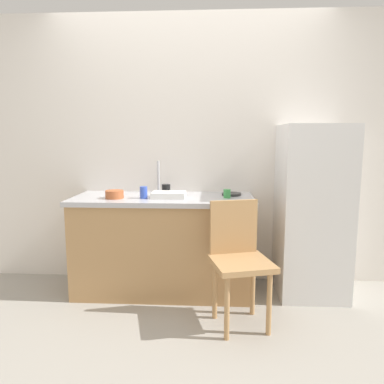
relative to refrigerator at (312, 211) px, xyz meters
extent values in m
plane|color=#9E998E|center=(-1.07, -0.67, -0.73)|extent=(8.00, 8.00, 0.00)
cube|color=white|center=(-1.07, 0.33, 0.50)|extent=(4.80, 0.10, 2.45)
cube|color=tan|center=(-1.27, -0.02, -0.32)|extent=(1.50, 0.60, 0.80)
cube|color=#B7B7BC|center=(-1.27, -0.02, 0.10)|extent=(1.54, 0.64, 0.04)
cylinder|color=#B7B7BC|center=(-1.35, 0.23, 0.26)|extent=(0.02, 0.02, 0.29)
cube|color=white|center=(0.00, 0.00, 0.00)|extent=(0.55, 0.56, 1.45)
cylinder|color=tan|center=(-0.75, -0.80, -0.50)|extent=(0.04, 0.04, 0.45)
cylinder|color=tan|center=(-0.46, -0.72, -0.50)|extent=(0.04, 0.04, 0.45)
cylinder|color=tan|center=(-0.82, -0.51, -0.50)|extent=(0.04, 0.04, 0.45)
cylinder|color=tan|center=(-0.53, -0.43, -0.50)|extent=(0.04, 0.04, 0.45)
cube|color=tan|center=(-0.64, -0.61, -0.26)|extent=(0.49, 0.49, 0.04)
cube|color=tan|center=(-0.69, -0.43, -0.04)|extent=(0.36, 0.12, 0.40)
cube|color=white|center=(-1.21, -0.07, 0.14)|extent=(0.28, 0.20, 0.05)
cylinder|color=#B25B33|center=(-1.66, -0.13, 0.15)|extent=(0.15, 0.15, 0.07)
cylinder|color=#2D2D2D|center=(-0.68, 0.09, 0.13)|extent=(0.17, 0.17, 0.02)
cylinder|color=black|center=(-1.26, 0.12, 0.16)|extent=(0.08, 0.08, 0.09)
cylinder|color=green|center=(-0.72, -0.05, 0.15)|extent=(0.06, 0.06, 0.07)
cylinder|color=blue|center=(-1.42, -0.11, 0.17)|extent=(0.06, 0.06, 0.10)
camera|label=1|loc=(-0.85, -3.06, 0.62)|focal=33.77mm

